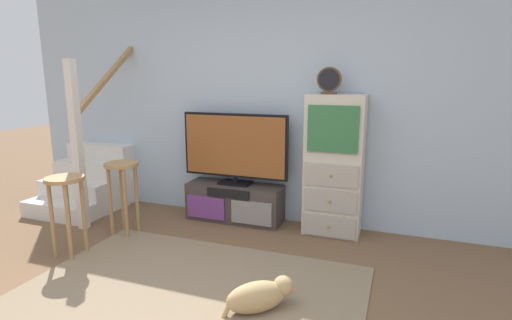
# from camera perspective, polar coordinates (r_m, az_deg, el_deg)

# --- Properties ---
(back_wall) EXTENTS (6.40, 0.12, 2.70)m
(back_wall) POSITION_cam_1_polar(r_m,az_deg,el_deg) (4.52, 1.65, 8.36)
(back_wall) COLOR #A8BCD1
(back_wall) RESTS_ON ground_plane
(area_rug) EXTENTS (2.60, 1.80, 0.01)m
(area_rug) POSITION_cam_1_polar(r_m,az_deg,el_deg) (3.25, -9.57, -18.24)
(area_rug) COLOR #847056
(area_rug) RESTS_ON ground_plane
(media_console) EXTENTS (1.10, 0.38, 0.43)m
(media_console) POSITION_cam_1_polar(r_m,az_deg,el_deg) (4.60, -3.07, -6.07)
(media_console) COLOR #423833
(media_console) RESTS_ON ground_plane
(television) EXTENTS (1.23, 0.22, 0.80)m
(television) POSITION_cam_1_polar(r_m,az_deg,el_deg) (4.46, -3.04, 1.86)
(television) COLOR black
(television) RESTS_ON media_console
(side_cabinet) EXTENTS (0.58, 0.38, 1.45)m
(side_cabinet) POSITION_cam_1_polar(r_m,az_deg,el_deg) (4.17, 11.09, -0.85)
(side_cabinet) COLOR beige
(side_cabinet) RESTS_ON ground_plane
(desk_clock) EXTENTS (0.24, 0.08, 0.26)m
(desk_clock) POSITION_cam_1_polar(r_m,az_deg,el_deg) (4.07, 10.42, 11.10)
(desk_clock) COLOR #4C3823
(desk_clock) RESTS_ON side_cabinet
(staircase) EXTENTS (1.00, 1.36, 2.20)m
(staircase) POSITION_cam_1_polar(r_m,az_deg,el_deg) (5.59, -21.60, -1.97)
(staircase) COLOR silver
(staircase) RESTS_ON ground_plane
(bar_stool_near) EXTENTS (0.34, 0.34, 0.74)m
(bar_stool_near) POSITION_cam_1_polar(r_m,az_deg,el_deg) (4.01, -25.49, -4.90)
(bar_stool_near) COLOR #A37A4C
(bar_stool_near) RESTS_ON ground_plane
(bar_stool_far) EXTENTS (0.34, 0.34, 0.76)m
(bar_stool_far) POSITION_cam_1_polar(r_m,az_deg,el_deg) (4.34, -18.54, -2.97)
(bar_stool_far) COLOR #A37A4C
(bar_stool_far) RESTS_ON ground_plane
(dog) EXTENTS (0.46, 0.44, 0.23)m
(dog) POSITION_cam_1_polar(r_m,az_deg,el_deg) (2.96, 0.59, -18.80)
(dog) COLOR tan
(dog) RESTS_ON ground_plane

